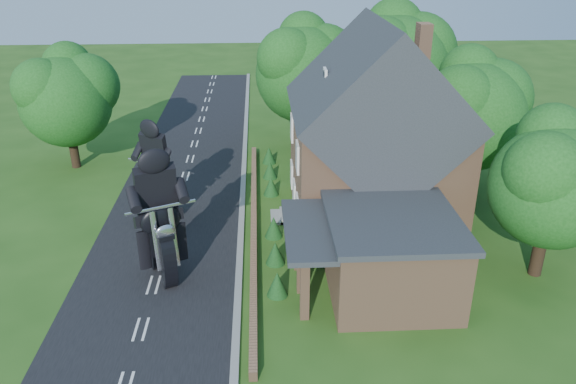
{
  "coord_description": "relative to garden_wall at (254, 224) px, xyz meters",
  "views": [
    {
      "loc": [
        4.69,
        -20.56,
        13.7
      ],
      "look_at": [
        5.97,
        3.21,
        2.8
      ],
      "focal_mm": 35.0,
      "sensor_mm": 36.0,
      "label": 1
    }
  ],
  "objects": [
    {
      "name": "tree_house_right",
      "position": [
        12.35,
        3.62,
        4.99
      ],
      "size": [
        6.51,
        6.0,
        8.4
      ],
      "color": "black",
      "rests_on": "ground"
    },
    {
      "name": "house",
      "position": [
        6.19,
        1.0,
        4.14
      ],
      "size": [
        9.54,
        8.64,
        10.24
      ],
      "color": "#996D4E",
      "rests_on": "ground"
    },
    {
      "name": "motorcycle_follow",
      "position": [
        -4.86,
        1.05,
        0.64
      ],
      "size": [
        1.36,
        1.76,
        1.68
      ],
      "primitive_type": null,
      "rotation": [
        0.0,
        0.0,
        2.57
      ],
      "color": "black",
      "rests_on": "ground"
    },
    {
      "name": "kerb",
      "position": [
        -0.65,
        -5.0,
        -0.14
      ],
      "size": [
        0.3,
        80.0,
        0.12
      ],
      "primitive_type": "cube",
      "color": "gray",
      "rests_on": "ground"
    },
    {
      "name": "tree_far_road",
      "position": [
        -11.16,
        9.11,
        4.64
      ],
      "size": [
        6.08,
        5.6,
        7.84
      ],
      "color": "black",
      "rests_on": "ground"
    },
    {
      "name": "shrub_e",
      "position": [
        1.0,
        6.5,
        0.35
      ],
      "size": [
        0.9,
        0.9,
        1.1
      ],
      "primitive_type": "cone",
      "color": "#123A15",
      "rests_on": "ground"
    },
    {
      "name": "road",
      "position": [
        -4.3,
        -5.0,
        -0.19
      ],
      "size": [
        7.0,
        80.0,
        0.02
      ],
      "primitive_type": "cube",
      "color": "black",
      "rests_on": "ground"
    },
    {
      "name": "tree_behind_left",
      "position": [
        3.86,
        12.13,
        5.53
      ],
      "size": [
        6.94,
        6.4,
        9.16
      ],
      "color": "black",
      "rests_on": "ground"
    },
    {
      "name": "garden_wall",
      "position": [
        0.0,
        0.0,
        0.0
      ],
      "size": [
        0.3,
        22.0,
        0.4
      ],
      "primitive_type": "cube",
      "color": "#996D4E",
      "rests_on": "ground"
    },
    {
      "name": "shrub_f",
      "position": [
        1.0,
        9.0,
        0.35
      ],
      "size": [
        0.9,
        0.9,
        1.1
      ],
      "primitive_type": "cone",
      "color": "#123A15",
      "rests_on": "ground"
    },
    {
      "name": "shrub_d",
      "position": [
        1.0,
        4.0,
        0.35
      ],
      "size": [
        0.9,
        0.9,
        1.1
      ],
      "primitive_type": "cone",
      "color": "#123A15",
      "rests_on": "ground"
    },
    {
      "name": "annex",
      "position": [
        5.57,
        -5.8,
        1.57
      ],
      "size": [
        7.05,
        5.94,
        3.44
      ],
      "color": "#996D4E",
      "rests_on": "ground"
    },
    {
      "name": "shrub_a",
      "position": [
        1.0,
        -6.0,
        0.35
      ],
      "size": [
        0.9,
        0.9,
        1.1
      ],
      "primitive_type": "cone",
      "color": "#123A15",
      "rests_on": "ground"
    },
    {
      "name": "shrub_b",
      "position": [
        1.0,
        -3.5,
        0.35
      ],
      "size": [
        0.9,
        0.9,
        1.1
      ],
      "primitive_type": "cone",
      "color": "#123A15",
      "rests_on": "ground"
    },
    {
      "name": "shrub_c",
      "position": [
        1.0,
        -1.0,
        0.35
      ],
      "size": [
        0.9,
        0.9,
        1.1
      ],
      "primitive_type": "cone",
      "color": "#123A15",
      "rests_on": "ground"
    },
    {
      "name": "tree_behind_house",
      "position": [
        9.88,
        11.14,
        6.03
      ],
      "size": [
        7.81,
        7.2,
        10.08
      ],
      "color": "black",
      "rests_on": "ground"
    },
    {
      "name": "tree_annex_side",
      "position": [
        12.83,
        -4.9,
        4.49
      ],
      "size": [
        5.64,
        5.2,
        7.48
      ],
      "color": "black",
      "rests_on": "ground"
    },
    {
      "name": "ground",
      "position": [
        -4.3,
        -5.0,
        -0.2
      ],
      "size": [
        120.0,
        120.0,
        0.0
      ],
      "primitive_type": "plane",
      "color": "#264E16",
      "rests_on": "ground"
    },
    {
      "name": "motorcycle_lead",
      "position": [
        -3.89,
        -4.44,
        0.71
      ],
      "size": [
        1.25,
        1.99,
        1.82
      ],
      "primitive_type": null,
      "rotation": [
        0.0,
        0.0,
        3.56
      ],
      "color": "black",
      "rests_on": "ground"
    }
  ]
}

